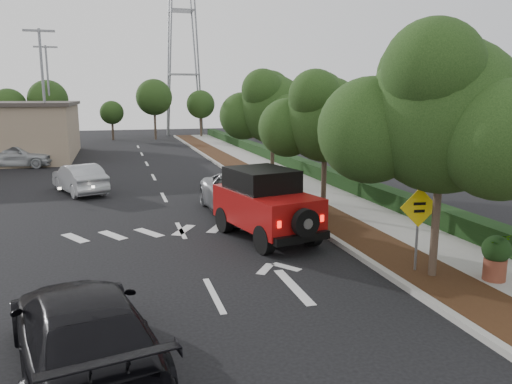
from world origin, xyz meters
name	(u,v)px	position (x,y,z in m)	size (l,w,h in m)	color
ground	(214,295)	(0.00, 0.00, 0.00)	(120.00, 120.00, 0.00)	black
curb	(259,191)	(4.60, 12.00, 0.07)	(0.20, 70.00, 0.15)	#9E9B93
planting_strip	(278,190)	(5.60, 12.00, 0.06)	(1.80, 70.00, 0.12)	black
sidewalk	(314,188)	(7.50, 12.00, 0.06)	(2.00, 70.00, 0.12)	gray
hedge	(340,180)	(8.90, 12.00, 0.40)	(0.80, 70.00, 0.80)	black
transmission_tower	(185,135)	(6.00, 48.00, 0.00)	(7.00, 4.00, 28.00)	slate
street_tree_near	(432,279)	(5.60, -0.50, 0.00)	(3.80, 3.80, 5.92)	black
street_tree_mid	(323,217)	(5.60, 6.50, 0.00)	(3.20, 3.20, 5.32)	black
street_tree_far	(272,188)	(5.60, 13.00, 0.00)	(3.40, 3.40, 5.62)	black
light_pole_a	(49,163)	(-6.50, 26.00, 0.00)	(2.00, 0.22, 9.00)	slate
light_pole_b	(53,147)	(-7.50, 38.00, 0.00)	(2.00, 0.22, 9.00)	slate
red_jeep	(263,203)	(2.54, 4.44, 1.17)	(2.84, 4.68, 2.29)	black
silver_suv_ahead	(243,195)	(2.68, 7.65, 0.80)	(2.65, 5.75, 1.60)	#999BA0
black_suv_oncoming	(82,330)	(-2.78, -2.62, 0.76)	(2.12, 5.22, 1.51)	black
silver_sedan_oncoming	(79,178)	(-3.80, 14.21, 0.71)	(1.49, 4.29, 1.41)	#A7AAAF
parked_suv	(15,155)	(-8.37, 24.62, 0.81)	(1.91, 4.75, 1.62)	#ADB1B5
speed_hump_sign	(418,218)	(5.40, -0.06, 1.54)	(1.04, 0.15, 2.23)	slate
terracotta_planter	(496,253)	(6.87, -1.23, 0.81)	(0.69, 0.69, 1.20)	brown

